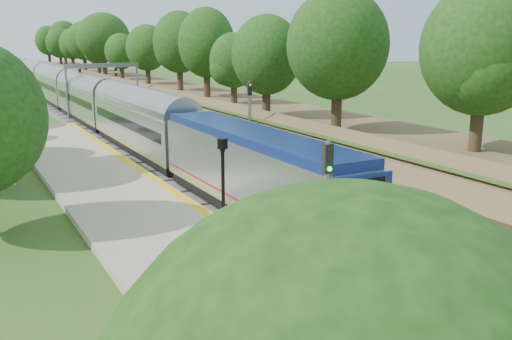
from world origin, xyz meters
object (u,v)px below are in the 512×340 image
signal_gantry (102,76)px  lamppost_far (223,201)px  signal_farside (250,112)px  signal_platform (326,206)px  train (70,95)px

signal_gantry → lamppost_far: signal_gantry is taller
lamppost_far → signal_farside: signal_farside is taller
signal_gantry → signal_platform: (-5.37, -51.34, -1.06)m
lamppost_far → signal_platform: (0.79, -6.09, 1.28)m
train → signal_farside: bearing=-80.2°
train → lamppost_far: bearing=-94.0°
signal_gantry → signal_platform: signal_gantry is taller
lamppost_far → signal_farside: size_ratio=0.81×
signal_gantry → lamppost_far: (-6.16, -45.25, -2.34)m
train → signal_platform: 58.42m
signal_farside → lamppost_far: bearing=-121.0°
signal_gantry → signal_platform: 51.63m
lamppost_far → signal_gantry: bearing=82.2°
signal_gantry → lamppost_far: size_ratio=1.79×
signal_gantry → signal_farside: signal_gantry is taller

